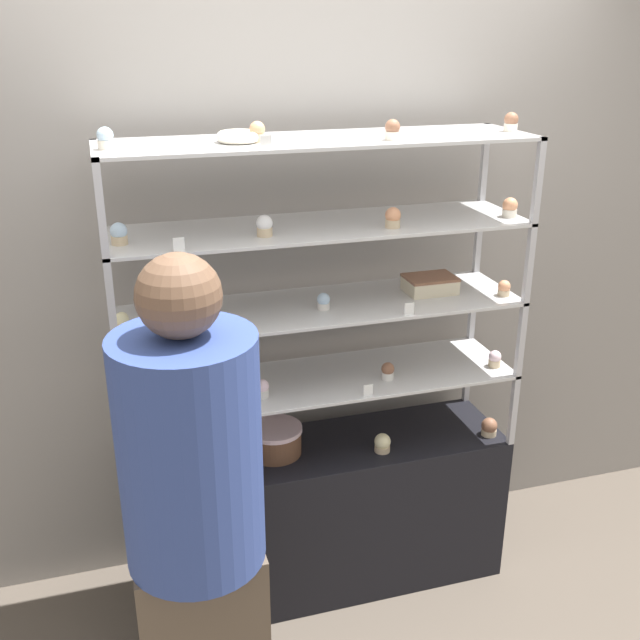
# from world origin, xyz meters

# --- Properties ---
(ground_plane) EXTENTS (20.00, 20.00, 0.00)m
(ground_plane) POSITION_xyz_m (0.00, 0.00, 0.00)
(ground_plane) COLOR brown
(back_wall) EXTENTS (8.00, 0.05, 2.60)m
(back_wall) POSITION_xyz_m (0.00, 0.35, 1.30)
(back_wall) COLOR gray
(back_wall) RESTS_ON ground_plane
(display_base) EXTENTS (1.51, 0.42, 0.65)m
(display_base) POSITION_xyz_m (0.00, 0.00, 0.33)
(display_base) COLOR black
(display_base) RESTS_ON ground_plane
(display_riser_lower) EXTENTS (1.51, 0.42, 0.30)m
(display_riser_lower) POSITION_xyz_m (0.00, 0.00, 0.94)
(display_riser_lower) COLOR #B7B7BC
(display_riser_lower) RESTS_ON display_base
(display_riser_middle) EXTENTS (1.51, 0.42, 0.30)m
(display_riser_middle) POSITION_xyz_m (0.00, 0.00, 1.24)
(display_riser_middle) COLOR #B7B7BC
(display_riser_middle) RESTS_ON display_riser_lower
(display_riser_upper) EXTENTS (1.51, 0.42, 0.30)m
(display_riser_upper) POSITION_xyz_m (0.00, 0.00, 1.54)
(display_riser_upper) COLOR #B7B7BC
(display_riser_upper) RESTS_ON display_riser_middle
(display_riser_top) EXTENTS (1.51, 0.42, 0.30)m
(display_riser_top) POSITION_xyz_m (0.00, 0.00, 1.85)
(display_riser_top) COLOR #B7B7BC
(display_riser_top) RESTS_ON display_riser_upper
(layer_cake_centerpiece) EXTENTS (0.22, 0.22, 0.12)m
(layer_cake_centerpiece) POSITION_xyz_m (-0.18, 0.01, 0.71)
(layer_cake_centerpiece) COLOR brown
(layer_cake_centerpiece) RESTS_ON display_base
(sheet_cake_frosted) EXTENTS (0.19, 0.14, 0.06)m
(sheet_cake_frosted) POSITION_xyz_m (0.45, 0.01, 1.29)
(sheet_cake_frosted) COLOR beige
(sheet_cake_frosted) RESTS_ON display_riser_middle
(cupcake_0) EXTENTS (0.06, 0.06, 0.08)m
(cupcake_0) POSITION_xyz_m (-0.68, -0.08, 0.69)
(cupcake_0) COLOR beige
(cupcake_0) RESTS_ON display_base
(cupcake_1) EXTENTS (0.06, 0.06, 0.08)m
(cupcake_1) POSITION_xyz_m (0.23, -0.10, 0.69)
(cupcake_1) COLOR #CCB28C
(cupcake_1) RESTS_ON display_base
(cupcake_2) EXTENTS (0.06, 0.06, 0.08)m
(cupcake_2) POSITION_xyz_m (0.69, -0.11, 0.69)
(cupcake_2) COLOR #CCB28C
(cupcake_2) RESTS_ON display_base
(price_tag_0) EXTENTS (0.04, 0.00, 0.04)m
(price_tag_0) POSITION_xyz_m (-0.45, -0.19, 0.67)
(price_tag_0) COLOR white
(price_tag_0) RESTS_ON display_base
(cupcake_3) EXTENTS (0.05, 0.05, 0.07)m
(cupcake_3) POSITION_xyz_m (-0.70, -0.04, 0.99)
(cupcake_3) COLOR white
(cupcake_3) RESTS_ON display_riser_lower
(cupcake_4) EXTENTS (0.05, 0.05, 0.07)m
(cupcake_4) POSITION_xyz_m (-0.25, -0.08, 0.99)
(cupcake_4) COLOR white
(cupcake_4) RESTS_ON display_riser_lower
(cupcake_5) EXTENTS (0.05, 0.05, 0.07)m
(cupcake_5) POSITION_xyz_m (0.25, -0.08, 0.99)
(cupcake_5) COLOR white
(cupcake_5) RESTS_ON display_riser_lower
(cupcake_6) EXTENTS (0.05, 0.05, 0.07)m
(cupcake_6) POSITION_xyz_m (0.70, -0.10, 0.99)
(cupcake_6) COLOR #CCB28C
(cupcake_6) RESTS_ON display_riser_lower
(price_tag_1) EXTENTS (0.04, 0.00, 0.04)m
(price_tag_1) POSITION_xyz_m (0.13, -0.19, 0.98)
(price_tag_1) COLOR white
(price_tag_1) RESTS_ON display_riser_lower
(cupcake_7) EXTENTS (0.05, 0.05, 0.06)m
(cupcake_7) POSITION_xyz_m (-0.71, -0.03, 1.29)
(cupcake_7) COLOR #CCB28C
(cupcake_7) RESTS_ON display_riser_middle
(cupcake_8) EXTENTS (0.05, 0.05, 0.06)m
(cupcake_8) POSITION_xyz_m (-0.00, -0.04, 1.29)
(cupcake_8) COLOR white
(cupcake_8) RESTS_ON display_riser_middle
(cupcake_9) EXTENTS (0.05, 0.05, 0.06)m
(cupcake_9) POSITION_xyz_m (0.70, -0.11, 1.29)
(cupcake_9) COLOR #CCB28C
(cupcake_9) RESTS_ON display_riser_middle
(price_tag_2) EXTENTS (0.04, 0.00, 0.04)m
(price_tag_2) POSITION_xyz_m (0.28, -0.19, 1.28)
(price_tag_2) COLOR white
(price_tag_2) RESTS_ON display_riser_middle
(cupcake_10) EXTENTS (0.06, 0.06, 0.07)m
(cupcake_10) POSITION_xyz_m (-0.69, -0.05, 1.60)
(cupcake_10) COLOR #CCB28C
(cupcake_10) RESTS_ON display_riser_upper
(cupcake_11) EXTENTS (0.06, 0.06, 0.07)m
(cupcake_11) POSITION_xyz_m (-0.22, -0.09, 1.60)
(cupcake_11) COLOR #CCB28C
(cupcake_11) RESTS_ON display_riser_upper
(cupcake_12) EXTENTS (0.06, 0.06, 0.07)m
(cupcake_12) POSITION_xyz_m (0.23, -0.11, 1.60)
(cupcake_12) COLOR #CCB28C
(cupcake_12) RESTS_ON display_riser_upper
(cupcake_13) EXTENTS (0.06, 0.06, 0.07)m
(cupcake_13) POSITION_xyz_m (0.71, -0.09, 1.60)
(cupcake_13) COLOR beige
(cupcake_13) RESTS_ON display_riser_upper
(price_tag_3) EXTENTS (0.04, 0.00, 0.04)m
(price_tag_3) POSITION_xyz_m (-0.52, -0.19, 1.58)
(price_tag_3) COLOR white
(price_tag_3) RESTS_ON display_riser_upper
(cupcake_14) EXTENTS (0.05, 0.05, 0.07)m
(cupcake_14) POSITION_xyz_m (-0.71, -0.04, 1.90)
(cupcake_14) COLOR beige
(cupcake_14) RESTS_ON display_riser_top
(cupcake_15) EXTENTS (0.05, 0.05, 0.07)m
(cupcake_15) POSITION_xyz_m (-0.22, -0.04, 1.90)
(cupcake_15) COLOR #CCB28C
(cupcake_15) RESTS_ON display_riser_top
(cupcake_16) EXTENTS (0.05, 0.05, 0.07)m
(cupcake_16) POSITION_xyz_m (0.22, -0.11, 1.90)
(cupcake_16) COLOR beige
(cupcake_16) RESTS_ON display_riser_top
(cupcake_17) EXTENTS (0.05, 0.05, 0.07)m
(cupcake_17) POSITION_xyz_m (0.71, -0.04, 1.90)
(cupcake_17) COLOR beige
(cupcake_17) RESTS_ON display_riser_top
(price_tag_4) EXTENTS (0.04, 0.00, 0.04)m
(price_tag_4) POSITION_xyz_m (-0.23, -0.19, 1.89)
(price_tag_4) COLOR white
(price_tag_4) RESTS_ON display_riser_top
(donut_glazed) EXTENTS (0.15, 0.15, 0.04)m
(donut_glazed) POSITION_xyz_m (-0.28, -0.01, 1.88)
(donut_glazed) COLOR #EFE5CC
(donut_glazed) RESTS_ON display_riser_top
(customer_figure) EXTENTS (0.40, 0.40, 1.70)m
(customer_figure) POSITION_xyz_m (-0.58, -0.69, 0.91)
(customer_figure) COLOR brown
(customer_figure) RESTS_ON ground_plane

